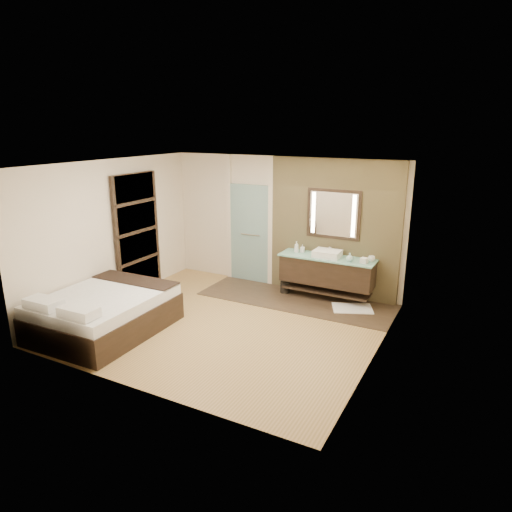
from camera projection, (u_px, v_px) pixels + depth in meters
The scene contains 15 objects.
floor at pixel (227, 324), 7.82m from camera, with size 5.00×5.00×0.00m, color olive.
tile_strip at pixel (296, 299), 8.92m from camera, with size 3.80×1.30×0.01m, color #34261C.
stone_wall at pixel (334, 229), 8.84m from camera, with size 2.60×0.08×2.70m, color tan.
vanity at pixel (327, 271), 8.80m from camera, with size 1.85×0.55×0.88m.
mirror_unit at pixel (333, 214), 8.71m from camera, with size 1.06×0.04×0.96m.
frosted_door at pixel (250, 230), 9.71m from camera, with size 1.10×0.12×2.70m.
shoji_partition at pixel (137, 234), 9.08m from camera, with size 0.06×1.20×2.40m.
bed at pixel (104, 312), 7.48m from camera, with size 1.71×2.11×0.80m.
bath_mat at pixel (352, 308), 8.46m from camera, with size 0.72×0.50×0.02m, color white.
waste_bin at pixel (285, 287), 9.25m from camera, with size 0.19×0.19×0.24m, color black.
tissue_box at pixel (364, 261), 8.30m from camera, with size 0.12×0.12×0.10m, color silver.
soap_bottle_a at pixel (296, 247), 9.00m from camera, with size 0.08×0.09×0.22m, color silver.
soap_bottle_b at pixel (302, 248), 9.00m from camera, with size 0.07×0.07×0.16m, color #B2B2B2.
soap_bottle_c at pixel (350, 257), 8.40m from camera, with size 0.13×0.13×0.16m, color #A0C9C9.
cup at pixel (372, 259), 8.42m from camera, with size 0.12×0.12×0.10m, color white.
Camera 1 is at (3.77, -6.14, 3.30)m, focal length 32.00 mm.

